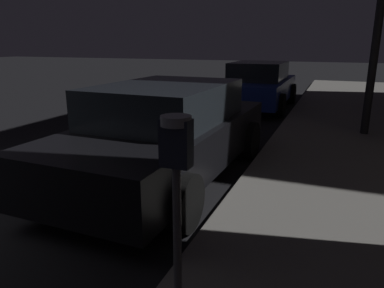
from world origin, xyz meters
name	(u,v)px	position (x,y,z in m)	size (l,w,h in m)	color
parking_meter	(176,171)	(4.29, 0.15, 1.23)	(0.19, 0.19, 1.43)	#59595B
car_black	(167,132)	(2.85, 2.97, 0.72)	(2.15, 4.58, 1.43)	black
car_blue	(259,85)	(2.85, 9.60, 0.71)	(1.99, 4.19, 1.43)	navy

